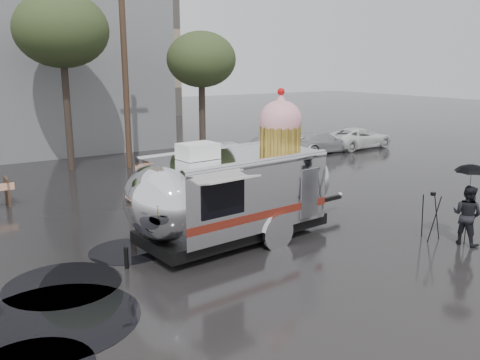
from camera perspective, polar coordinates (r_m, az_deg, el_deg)
ground at (r=12.08m, az=1.10°, el=-11.07°), size 120.00×120.00×0.00m
puddles at (r=11.76m, az=-20.48°, el=-12.63°), size 6.60×6.42×0.01m
utility_pole at (r=24.70m, az=-12.79°, el=11.97°), size 1.60×0.28×9.00m
tree_mid at (r=24.93m, az=-19.42°, el=15.54°), size 4.20×4.20×8.03m
tree_right at (r=25.26m, az=-4.37°, el=13.26°), size 3.36×3.36×6.42m
parked_cars at (r=28.06m, az=7.21°, el=4.27°), size 13.20×1.90×1.50m
airstream_trailer at (r=14.23m, az=-0.34°, el=-0.88°), size 8.00×3.48×4.32m
person_right at (r=15.36m, az=24.13°, el=-3.60°), size 0.57×0.86×1.68m
umbrella_black at (r=15.11m, az=24.51°, el=0.34°), size 1.09×1.09×2.30m
tripod at (r=15.39m, az=20.71°, el=-3.39°), size 0.52×0.58×1.40m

